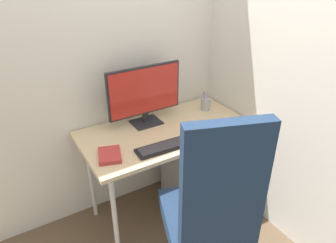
% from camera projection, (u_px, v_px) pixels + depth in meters
% --- Properties ---
extents(ground_plane, '(8.00, 8.00, 0.00)m').
position_uv_depth(ground_plane, '(167.00, 208.00, 2.63)').
color(ground_plane, brown).
extents(wall_back, '(2.90, 0.04, 2.80)m').
position_uv_depth(wall_back, '(141.00, 29.00, 2.23)').
color(wall_back, silver).
rests_on(wall_back, ground_plane).
extents(wall_side_right, '(0.04, 2.31, 2.80)m').
position_uv_depth(wall_side_right, '(269.00, 35.00, 2.07)').
color(wall_side_right, silver).
rests_on(wall_side_right, ground_plane).
extents(desk, '(1.22, 0.64, 0.75)m').
position_uv_depth(desk, '(166.00, 137.00, 2.30)').
color(desk, '#D1B78C').
rests_on(desk, ground_plane).
extents(office_chair, '(0.59, 0.65, 1.28)m').
position_uv_depth(office_chair, '(210.00, 213.00, 1.69)').
color(office_chair, black).
rests_on(office_chair, ground_plane).
extents(filing_cabinet, '(0.48, 0.56, 0.63)m').
position_uv_depth(filing_cabinet, '(203.00, 168.00, 2.59)').
color(filing_cabinet, gray).
rests_on(filing_cabinet, ground_plane).
extents(monitor, '(0.56, 0.17, 0.44)m').
position_uv_depth(monitor, '(145.00, 93.00, 2.25)').
color(monitor, black).
rests_on(monitor, desk).
extents(keyboard, '(0.42, 0.14, 0.02)m').
position_uv_depth(keyboard, '(167.00, 146.00, 2.06)').
color(keyboard, black).
rests_on(keyboard, desk).
extents(mouse, '(0.06, 0.09, 0.03)m').
position_uv_depth(mouse, '(214.00, 128.00, 2.26)').
color(mouse, black).
rests_on(mouse, desk).
extents(pen_holder, '(0.08, 0.08, 0.16)m').
position_uv_depth(pen_holder, '(205.00, 104.00, 2.54)').
color(pen_holder, '#9EA0A5').
rests_on(pen_holder, desk).
extents(notebook, '(0.18, 0.21, 0.03)m').
position_uv_depth(notebook, '(110.00, 155.00, 1.96)').
color(notebook, '#B23333').
rests_on(notebook, desk).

